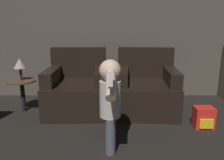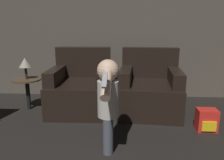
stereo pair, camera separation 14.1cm
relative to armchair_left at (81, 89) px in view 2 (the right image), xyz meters
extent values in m
cube|color=#51493F|center=(0.33, 0.73, 0.98)|extent=(8.40, 0.05, 2.60)
cube|color=black|center=(0.00, -0.05, -0.10)|extent=(0.89, 0.93, 0.44)
cube|color=black|center=(-0.01, 0.32, 0.36)|extent=(0.87, 0.18, 0.48)
cube|color=black|center=(-0.35, -0.06, 0.22)|extent=(0.18, 0.75, 0.20)
cube|color=black|center=(0.35, -0.04, 0.22)|extent=(0.18, 0.75, 0.20)
cube|color=black|center=(1.02, -0.05, -0.10)|extent=(0.93, 0.98, 0.44)
cube|color=black|center=(1.05, 0.32, 0.36)|extent=(0.87, 0.23, 0.48)
cube|color=black|center=(0.67, -0.03, 0.22)|extent=(0.22, 0.76, 0.20)
cube|color=black|center=(1.37, -0.08, 0.22)|extent=(0.22, 0.76, 0.20)
cylinder|color=#474C56|center=(0.50, -1.18, -0.13)|extent=(0.10, 0.10, 0.38)
cylinder|color=#474C56|center=(0.50, -1.07, -0.13)|extent=(0.10, 0.10, 0.38)
cylinder|color=#B7B2A8|center=(0.50, -1.13, 0.23)|extent=(0.21, 0.21, 0.36)
sphere|color=beige|center=(0.50, -1.13, 0.52)|extent=(0.21, 0.21, 0.21)
cylinder|color=beige|center=(0.49, -1.00, 0.22)|extent=(0.08, 0.08, 0.30)
cylinder|color=beige|center=(0.51, -1.39, 0.44)|extent=(0.08, 0.30, 0.22)
cube|color=#99999E|center=(0.51, -1.52, 0.52)|extent=(0.04, 0.16, 0.10)
cube|color=red|center=(1.66, -0.61, -0.18)|extent=(0.23, 0.17, 0.27)
cube|color=yellow|center=(1.66, -0.71, -0.23)|extent=(0.16, 0.02, 0.12)
cylinder|color=black|center=(-0.80, -0.05, -0.09)|extent=(0.06, 0.06, 0.45)
cylinder|color=#4C3826|center=(-0.80, -0.05, 0.14)|extent=(0.41, 0.41, 0.02)
cylinder|color=#262626|center=(-0.80, -0.05, 0.24)|extent=(0.04, 0.04, 0.18)
cone|color=#9E937F|center=(-0.80, -0.05, 0.40)|extent=(0.18, 0.18, 0.14)
camera|label=1|loc=(0.52, -3.13, 0.92)|focal=35.00mm
camera|label=2|loc=(0.66, -3.13, 0.92)|focal=35.00mm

